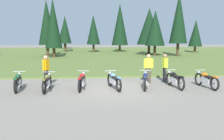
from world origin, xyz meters
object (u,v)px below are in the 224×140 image
at_px(motorcycle_olive, 47,82).
at_px(motorcycle_navy, 145,80).
at_px(motorcycle_sky_blue, 114,80).
at_px(motorcycle_red, 82,81).
at_px(motorcycle_british_green, 18,82).
at_px(motorcycle_orange, 206,80).
at_px(rider_with_back_turned, 165,66).
at_px(motorcycle_black, 175,79).
at_px(rider_checking_bike, 148,67).
at_px(rider_near_row_end, 46,69).

relative_size(motorcycle_olive, motorcycle_navy, 1.02).
height_order(motorcycle_sky_blue, motorcycle_navy, same).
xyz_separation_m(motorcycle_olive, motorcycle_red, (1.69, 0.21, 0.00)).
bearing_deg(motorcycle_british_green, motorcycle_orange, -1.52).
xyz_separation_m(motorcycle_british_green, motorcycle_orange, (9.59, -0.25, 0.00)).
bearing_deg(rider_with_back_turned, motorcycle_black, -86.08).
height_order(motorcycle_british_green, rider_checking_bike, rider_checking_bike).
bearing_deg(rider_checking_bike, motorcycle_olive, -163.70).
distance_m(motorcycle_red, rider_near_row_end, 2.22).
xyz_separation_m(motorcycle_sky_blue, rider_checking_bike, (2.11, 1.41, 0.51)).
bearing_deg(rider_near_row_end, motorcycle_navy, -10.79).
distance_m(rider_near_row_end, rider_with_back_turned, 6.66).
xyz_separation_m(motorcycle_olive, motorcycle_sky_blue, (3.31, 0.18, 0.00)).
bearing_deg(motorcycle_british_green, motorcycle_red, -1.51).
relative_size(motorcycle_sky_blue, rider_near_row_end, 1.24).
height_order(motorcycle_orange, rider_checking_bike, rider_checking_bike).
bearing_deg(rider_checking_bike, motorcycle_sky_blue, -146.27).
relative_size(motorcycle_black, motorcycle_orange, 1.00).
bearing_deg(motorcycle_sky_blue, rider_checking_bike, 33.73).
bearing_deg(rider_checking_bike, motorcycle_navy, -109.15).
relative_size(motorcycle_navy, rider_checking_bike, 1.24).
distance_m(motorcycle_red, motorcycle_navy, 3.25).
distance_m(motorcycle_olive, motorcycle_navy, 4.94).
distance_m(motorcycle_british_green, motorcycle_navy, 6.41).
bearing_deg(motorcycle_orange, motorcycle_sky_blue, 178.29).
bearing_deg(motorcycle_black, rider_near_row_end, 171.89).
relative_size(motorcycle_navy, rider_with_back_turned, 1.24).
height_order(motorcycle_sky_blue, rider_checking_bike, rider_checking_bike).
bearing_deg(rider_checking_bike, motorcycle_british_green, -169.36).
height_order(motorcycle_olive, motorcycle_red, same).
xyz_separation_m(motorcycle_red, motorcycle_navy, (3.25, -0.02, 0.00)).
xyz_separation_m(motorcycle_red, motorcycle_orange, (6.43, -0.17, 0.00)).
bearing_deg(motorcycle_orange, motorcycle_black, 173.61).
bearing_deg(rider_with_back_turned, motorcycle_british_green, -169.94).
xyz_separation_m(motorcycle_sky_blue, rider_with_back_turned, (3.09, 1.51, 0.51)).
bearing_deg(motorcycle_sky_blue, motorcycle_olive, -176.90).
relative_size(motorcycle_british_green, motorcycle_olive, 1.00).
distance_m(motorcycle_red, motorcycle_orange, 6.43).
distance_m(motorcycle_orange, rider_with_back_turned, 2.43).
bearing_deg(motorcycle_navy, rider_with_back_turned, 45.56).
xyz_separation_m(motorcycle_orange, rider_near_row_end, (-8.35, 1.14, 0.51)).
height_order(motorcycle_red, motorcycle_navy, same).
bearing_deg(motorcycle_olive, motorcycle_sky_blue, 3.10).
height_order(motorcycle_red, motorcycle_black, same).
bearing_deg(motorcycle_black, motorcycle_red, -179.89).
bearing_deg(motorcycle_olive, rider_near_row_end, 101.54).
distance_m(motorcycle_black, rider_near_row_end, 6.83).
bearing_deg(motorcycle_black, rider_checking_bike, 128.40).
bearing_deg(motorcycle_navy, motorcycle_olive, -177.78).
bearing_deg(motorcycle_orange, motorcycle_navy, 177.21).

